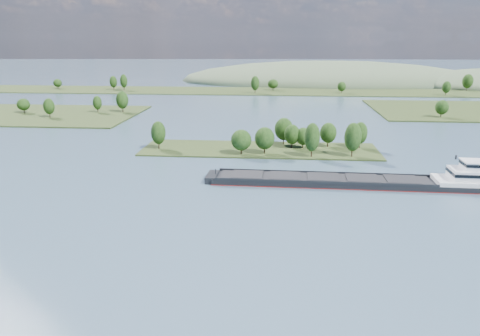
{
  "coord_description": "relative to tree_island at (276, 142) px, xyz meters",
  "views": [
    {
      "loc": [
        8.27,
        -14.41,
        46.91
      ],
      "look_at": [
        -4.16,
        130.0,
        6.0
      ],
      "focal_mm": 35.0,
      "sensor_mm": 36.0,
      "label": 1
    }
  ],
  "objects": [
    {
      "name": "tree_island",
      "position": [
        0.0,
        0.0,
        0.0
      ],
      "size": [
        100.0,
        30.13,
        14.91
      ],
      "color": "#263417",
      "rests_on": "ground"
    },
    {
      "name": "hill_west",
      "position": [
        53.27,
        321.17,
        -4.11
      ],
      "size": [
        320.0,
        160.0,
        44.0
      ],
      "primitive_type": "ellipsoid",
      "color": "#44563B",
      "rests_on": "ground"
    },
    {
      "name": "back_shoreline",
      "position": [
        1.24,
        220.93,
        -3.45
      ],
      "size": [
        900.0,
        60.0,
        15.94
      ],
      "color": "#263417",
      "rests_on": "ground"
    },
    {
      "name": "cargo_barge",
      "position": [
        31.07,
        -44.64,
        -2.52
      ],
      "size": [
        93.79,
        13.76,
        12.65
      ],
      "color": "black",
      "rests_on": "ground"
    },
    {
      "name": "ground",
      "position": [
        -6.73,
        -58.83,
        -4.11
      ],
      "size": [
        1800.0,
        1800.0,
        0.0
      ],
      "primitive_type": "plane",
      "color": "#354A5D",
      "rests_on": "ground"
    }
  ]
}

